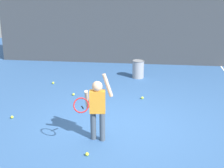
{
  "coord_description": "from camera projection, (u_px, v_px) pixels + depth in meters",
  "views": [
    {
      "loc": [
        0.66,
        -6.54,
        3.06
      ],
      "look_at": [
        -0.16,
        0.24,
        0.85
      ],
      "focal_mm": 53.22,
      "sensor_mm": 36.0,
      "label": 1
    }
  ],
  "objects": [
    {
      "name": "tennis_ball_6",
      "position": [
        87.0,
        154.0,
        5.94
      ],
      "size": [
        0.07,
        0.07,
        0.07
      ],
      "primitive_type": "sphere",
      "color": "#CCE033",
      "rests_on": "ground"
    },
    {
      "name": "tennis_ball_8",
      "position": [
        53.0,
        83.0,
        9.93
      ],
      "size": [
        0.07,
        0.07,
        0.07
      ],
      "primitive_type": "sphere",
      "color": "#CCE033",
      "rests_on": "ground"
    },
    {
      "name": "fence_post_1",
      "position": [
        67.0,
        7.0,
        12.02
      ],
      "size": [
        0.09,
        0.09,
        4.03
      ],
      "primitive_type": "cylinder",
      "color": "slate",
      "rests_on": "ground"
    },
    {
      "name": "ball_hopper",
      "position": [
        138.0,
        69.0,
        10.47
      ],
      "size": [
        0.38,
        0.38,
        0.56
      ],
      "color": "gray",
      "rests_on": "ground"
    },
    {
      "name": "back_fence_windscreen",
      "position": [
        134.0,
        10.0,
        11.71
      ],
      "size": [
        10.01,
        0.08,
        3.88
      ],
      "primitive_type": "cube",
      "color": "#383D42",
      "rests_on": "ground"
    },
    {
      "name": "ground_plane",
      "position": [
        118.0,
        125.0,
        7.19
      ],
      "size": [
        20.0,
        20.0,
        0.0
      ],
      "primitive_type": "plane",
      "color": "#335B93"
    },
    {
      "name": "fence_post_0",
      "position": [
        4.0,
        6.0,
        12.3
      ],
      "size": [
        0.09,
        0.09,
        4.03
      ],
      "primitive_type": "cylinder",
      "color": "slate",
      "rests_on": "ground"
    },
    {
      "name": "tennis_player",
      "position": [
        97.0,
        106.0,
        6.31
      ],
      "size": [
        0.67,
        0.63,
        1.35
      ],
      "rotation": [
        0.0,
        0.0,
        0.11
      ],
      "color": "#3F4C59",
      "rests_on": "ground"
    },
    {
      "name": "tennis_ball_7",
      "position": [
        142.0,
        98.0,
        8.71
      ],
      "size": [
        0.07,
        0.07,
        0.07
      ],
      "primitive_type": "sphere",
      "color": "#CCE033",
      "rests_on": "ground"
    },
    {
      "name": "fence_post_3",
      "position": [
        205.0,
        9.0,
        11.47
      ],
      "size": [
        0.09,
        0.09,
        4.03
      ],
      "primitive_type": "cylinder",
      "color": "slate",
      "rests_on": "ground"
    },
    {
      "name": "tennis_ball_2",
      "position": [
        12.0,
        117.0,
        7.51
      ],
      "size": [
        0.07,
        0.07,
        0.07
      ],
      "primitive_type": "sphere",
      "color": "#CCE033",
      "rests_on": "ground"
    },
    {
      "name": "fence_post_2",
      "position": [
        134.0,
        8.0,
        11.74
      ],
      "size": [
        0.09,
        0.09,
        4.03
      ],
      "primitive_type": "cylinder",
      "color": "slate",
      "rests_on": "ground"
    },
    {
      "name": "tennis_ball_1",
      "position": [
        73.0,
        94.0,
        8.96
      ],
      "size": [
        0.07,
        0.07,
        0.07
      ],
      "primitive_type": "sphere",
      "color": "#CCE033",
      "rests_on": "ground"
    }
  ]
}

